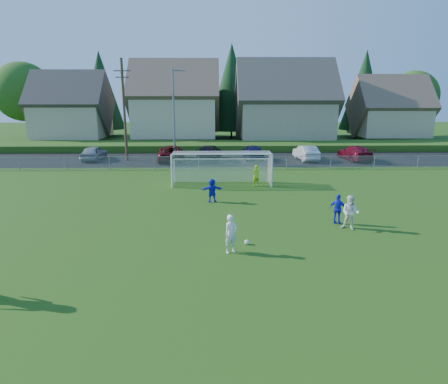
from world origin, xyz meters
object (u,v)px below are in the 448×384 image
at_px(car_d, 209,153).
at_px(car_e, 253,152).
at_px(goalkeeper, 256,175).
at_px(soccer_goal, 222,163).
at_px(player_blue_b, 212,190).
at_px(car_f, 306,153).
at_px(player_white_a, 231,234).
at_px(soccer_ball, 247,242).
at_px(player_blue_a, 338,209).
at_px(car_a, 94,153).
at_px(car_c, 171,153).
at_px(car_g, 355,153).
at_px(player_white_b, 350,213).

bearing_deg(car_d, car_e, -165.51).
distance_m(goalkeeper, soccer_goal, 2.73).
relative_size(player_blue_b, car_f, 0.34).
height_order(player_white_a, car_d, player_white_a).
xyz_separation_m(soccer_ball, car_d, (-2.06, 23.11, 0.67)).
distance_m(player_blue_a, car_d, 21.43).
relative_size(car_a, soccer_goal, 0.58).
bearing_deg(soccer_ball, goalkeeper, 82.40).
relative_size(soccer_ball, player_blue_b, 0.15).
distance_m(player_white_a, car_a, 27.98).
relative_size(car_c, car_f, 1.24).
distance_m(player_blue_a, player_blue_b, 8.06).
distance_m(car_d, car_e, 4.55).
bearing_deg(player_blue_a, car_g, -82.09).
bearing_deg(player_blue_b, car_g, -140.96).
distance_m(car_d, car_f, 9.94).
relative_size(player_white_b, car_c, 0.32).
relative_size(player_white_a, player_blue_b, 1.13).
height_order(player_white_a, car_g, player_white_a).
distance_m(soccer_ball, car_f, 24.56).
distance_m(car_f, car_g, 5.01).
height_order(soccer_ball, car_g, car_g).
bearing_deg(goalkeeper, car_a, -58.26).
bearing_deg(car_e, car_f, 170.34).
xyz_separation_m(player_white_a, goalkeeper, (2.33, 12.65, -0.06)).
distance_m(car_a, car_e, 16.37).
bearing_deg(car_c, player_white_a, 95.84).
relative_size(player_blue_a, car_f, 0.35).
bearing_deg(player_blue_b, player_white_b, 134.28).
bearing_deg(car_d, player_white_a, 99.58).
bearing_deg(soccer_ball, player_blue_a, 29.79).
bearing_deg(car_f, player_blue_a, 76.64).
bearing_deg(player_blue_a, player_blue_b, -4.79).
height_order(player_white_a, goalkeeper, player_white_a).
distance_m(car_a, car_f, 21.81).
relative_size(player_white_a, car_d, 0.32).
height_order(player_blue_b, car_d, car_d).
relative_size(soccer_ball, car_f, 0.05).
height_order(player_white_b, player_blue_b, player_white_b).
height_order(car_d, car_f, car_d).
height_order(player_white_b, car_e, player_white_b).
bearing_deg(player_blue_b, car_c, -83.11).
xyz_separation_m(player_white_b, car_d, (-7.46, 21.12, -0.10)).
height_order(soccer_ball, player_blue_b, player_blue_b).
bearing_deg(player_blue_a, car_e, -53.82).
bearing_deg(car_d, car_c, 4.57).
height_order(goalkeeper, car_c, goalkeeper).
height_order(soccer_ball, player_white_b, player_white_b).
height_order(car_d, soccer_goal, soccer_goal).
relative_size(car_a, car_e, 0.94).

